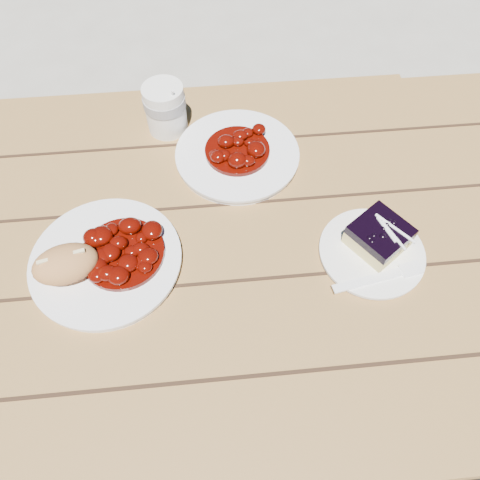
{
  "coord_description": "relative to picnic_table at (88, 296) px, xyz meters",
  "views": [
    {
      "loc": [
        0.26,
        -0.44,
        1.44
      ],
      "look_at": [
        0.3,
        -0.04,
        0.81
      ],
      "focal_mm": 35.0,
      "sensor_mm": 36.0,
      "label": 1
    }
  ],
  "objects": [
    {
      "name": "dessert_plate",
      "position": [
        0.53,
        -0.05,
        0.17
      ],
      "size": [
        0.17,
        0.17,
        0.01
      ],
      "primitive_type": "cylinder",
      "color": "white",
      "rests_on": "picnic_table"
    },
    {
      "name": "picnic_table",
      "position": [
        0.0,
        0.0,
        0.0
      ],
      "size": [
        2.0,
        1.55,
        0.75
      ],
      "color": "brown",
      "rests_on": "ground"
    },
    {
      "name": "main_plate",
      "position": [
        0.08,
        -0.03,
        0.17
      ],
      "size": [
        0.25,
        0.25,
        0.02
      ],
      "primitive_type": "cylinder",
      "color": "white",
      "rests_on": "picnic_table"
    },
    {
      "name": "blueberry_cake",
      "position": [
        0.54,
        -0.04,
        0.2
      ],
      "size": [
        0.12,
        0.12,
        0.05
      ],
      "rotation": [
        0.0,
        0.0,
        0.62
      ],
      "color": "#EFDC82",
      "rests_on": "dessert_plate"
    },
    {
      "name": "ground",
      "position": [
        0.0,
        0.0,
        -0.59
      ],
      "size": [
        60.0,
        60.0,
        0.0
      ],
      "primitive_type": "plane",
      "color": "#9D998E",
      "rests_on": "ground"
    },
    {
      "name": "coffee_cup",
      "position": [
        0.19,
        0.29,
        0.21
      ],
      "size": [
        0.08,
        0.08,
        0.1
      ],
      "primitive_type": "cylinder",
      "color": "white",
      "rests_on": "picnic_table"
    },
    {
      "name": "second_stew",
      "position": [
        0.32,
        0.19,
        0.2
      ],
      "size": [
        0.13,
        0.13,
        0.04
      ],
      "primitive_type": null,
      "color": "#4D0802",
      "rests_on": "second_plate"
    },
    {
      "name": "fork_dessert",
      "position": [
        0.51,
        -0.11,
        0.17
      ],
      "size": [
        0.16,
        0.05,
        0.0
      ],
      "primitive_type": null,
      "rotation": [
        0.0,
        0.0,
        -1.39
      ],
      "color": "white",
      "rests_on": "dessert_plate"
    },
    {
      "name": "goulash_stew",
      "position": [
        0.11,
        -0.02,
        0.2
      ],
      "size": [
        0.14,
        0.14,
        0.04
      ],
      "primitive_type": null,
      "color": "#4D0802",
      "rests_on": "main_plate"
    },
    {
      "name": "bread_roll",
      "position": [
        0.02,
        -0.05,
        0.2
      ],
      "size": [
        0.12,
        0.09,
        0.05
      ],
      "primitive_type": "ellipsoid",
      "rotation": [
        0.0,
        0.0,
        0.23
      ],
      "color": "#B47B45",
      "rests_on": "main_plate"
    },
    {
      "name": "second_plate",
      "position": [
        0.32,
        0.19,
        0.17
      ],
      "size": [
        0.24,
        0.24,
        0.02
      ],
      "primitive_type": "cylinder",
      "color": "white",
      "rests_on": "picnic_table"
    }
  ]
}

